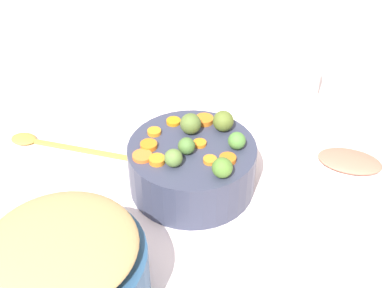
% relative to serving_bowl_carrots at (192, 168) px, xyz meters
% --- Properties ---
extents(tabletop, '(2.40, 2.40, 0.02)m').
position_rel_serving_bowl_carrots_xyz_m(tabletop, '(-0.00, 0.02, -0.06)').
color(tabletop, white).
rests_on(tabletop, ground).
extents(serving_bowl_carrots, '(0.26, 0.26, 0.10)m').
position_rel_serving_bowl_carrots_xyz_m(serving_bowl_carrots, '(0.00, 0.00, 0.00)').
color(serving_bowl_carrots, '#353B50').
rests_on(serving_bowl_carrots, tabletop).
extents(metal_pot, '(0.26, 0.26, 0.13)m').
position_rel_serving_bowl_carrots_xyz_m(metal_pot, '(0.30, -0.19, 0.01)').
color(metal_pot, navy).
rests_on(metal_pot, tabletop).
extents(stuffing_mound, '(0.24, 0.24, 0.04)m').
position_rel_serving_bowl_carrots_xyz_m(stuffing_mound, '(0.30, -0.19, 0.10)').
color(stuffing_mound, tan).
rests_on(stuffing_mound, metal_pot).
extents(carrot_slice_0, '(0.04, 0.04, 0.01)m').
position_rel_serving_bowl_carrots_xyz_m(carrot_slice_0, '(-0.08, -0.04, 0.06)').
color(carrot_slice_0, orange).
rests_on(carrot_slice_0, serving_bowl_carrots).
extents(carrot_slice_1, '(0.04, 0.04, 0.01)m').
position_rel_serving_bowl_carrots_xyz_m(carrot_slice_1, '(0.04, 0.07, 0.06)').
color(carrot_slice_1, orange).
rests_on(carrot_slice_1, serving_bowl_carrots).
extents(carrot_slice_2, '(0.05, 0.05, 0.01)m').
position_rel_serving_bowl_carrots_xyz_m(carrot_slice_2, '(0.00, -0.09, 0.06)').
color(carrot_slice_2, orange).
rests_on(carrot_slice_2, serving_bowl_carrots).
extents(carrot_slice_3, '(0.03, 0.03, 0.01)m').
position_rel_serving_bowl_carrots_xyz_m(carrot_slice_3, '(0.04, 0.04, 0.06)').
color(carrot_slice_3, orange).
rests_on(carrot_slice_3, serving_bowl_carrots).
extents(carrot_slice_4, '(0.04, 0.04, 0.01)m').
position_rel_serving_bowl_carrots_xyz_m(carrot_slice_4, '(-0.05, -0.08, 0.06)').
color(carrot_slice_4, orange).
rests_on(carrot_slice_4, serving_bowl_carrots).
extents(carrot_slice_5, '(0.04, 0.04, 0.01)m').
position_rel_serving_bowl_carrots_xyz_m(carrot_slice_5, '(-0.01, 0.02, 0.06)').
color(carrot_slice_5, orange).
rests_on(carrot_slice_5, serving_bowl_carrots).
extents(carrot_slice_6, '(0.05, 0.05, 0.01)m').
position_rel_serving_bowl_carrots_xyz_m(carrot_slice_6, '(0.03, -0.09, 0.06)').
color(carrot_slice_6, orange).
rests_on(carrot_slice_6, serving_bowl_carrots).
extents(carrot_slice_7, '(0.04, 0.04, 0.01)m').
position_rel_serving_bowl_carrots_xyz_m(carrot_slice_7, '(-0.09, 0.02, 0.06)').
color(carrot_slice_7, orange).
rests_on(carrot_slice_7, serving_bowl_carrots).
extents(carrot_slice_8, '(0.04, 0.04, 0.01)m').
position_rel_serving_bowl_carrots_xyz_m(carrot_slice_8, '(0.05, -0.07, 0.06)').
color(carrot_slice_8, orange).
rests_on(carrot_slice_8, serving_bowl_carrots).
extents(brussels_sprout_0, '(0.03, 0.03, 0.03)m').
position_rel_serving_bowl_carrots_xyz_m(brussels_sprout_0, '(0.02, -0.01, 0.07)').
color(brussels_sprout_0, '#4A7434').
rests_on(brussels_sprout_0, serving_bowl_carrots).
extents(brussels_sprout_1, '(0.04, 0.04, 0.04)m').
position_rel_serving_bowl_carrots_xyz_m(brussels_sprout_1, '(-0.06, 0.06, 0.07)').
color(brussels_sprout_1, '#5D6F2B').
rests_on(brussels_sprout_1, serving_bowl_carrots).
extents(brussels_sprout_2, '(0.04, 0.04, 0.04)m').
position_rel_serving_bowl_carrots_xyz_m(brussels_sprout_2, '(-0.01, 0.09, 0.07)').
color(brussels_sprout_2, '#4E8739').
rests_on(brussels_sprout_2, serving_bowl_carrots).
extents(brussels_sprout_3, '(0.04, 0.04, 0.04)m').
position_rel_serving_bowl_carrots_xyz_m(brussels_sprout_3, '(-0.05, -0.00, 0.07)').
color(brussels_sprout_3, '#566F31').
rests_on(brussels_sprout_3, serving_bowl_carrots).
extents(brussels_sprout_4, '(0.04, 0.04, 0.04)m').
position_rel_serving_bowl_carrots_xyz_m(brussels_sprout_4, '(0.08, 0.06, 0.07)').
color(brussels_sprout_4, '#507D2E').
rests_on(brussels_sprout_4, serving_bowl_carrots).
extents(brussels_sprout_5, '(0.04, 0.04, 0.04)m').
position_rel_serving_bowl_carrots_xyz_m(brussels_sprout_5, '(0.05, -0.03, 0.07)').
color(brussels_sprout_5, '#5C7F3A').
rests_on(brussels_sprout_5, serving_bowl_carrots).
extents(wooden_spoon, '(0.10, 0.30, 0.01)m').
position_rel_serving_bowl_carrots_xyz_m(wooden_spoon, '(-0.13, -0.34, -0.05)').
color(wooden_spoon, '#B48E3F').
rests_on(wooden_spoon, tabletop).
extents(casserole_dish, '(0.22, 0.22, 0.12)m').
position_rel_serving_bowl_carrots_xyz_m(casserole_dish, '(-0.37, 0.21, 0.01)').
color(casserole_dish, white).
rests_on(casserole_dish, tabletop).
extents(ham_plate, '(0.22, 0.22, 0.01)m').
position_rel_serving_bowl_carrots_xyz_m(ham_plate, '(-0.06, 0.35, -0.05)').
color(ham_plate, white).
rests_on(ham_plate, tabletop).
extents(ham_slice_main, '(0.12, 0.15, 0.02)m').
position_rel_serving_bowl_carrots_xyz_m(ham_slice_main, '(-0.07, 0.34, -0.03)').
color(ham_slice_main, '#C07159').
rests_on(ham_slice_main, ham_plate).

